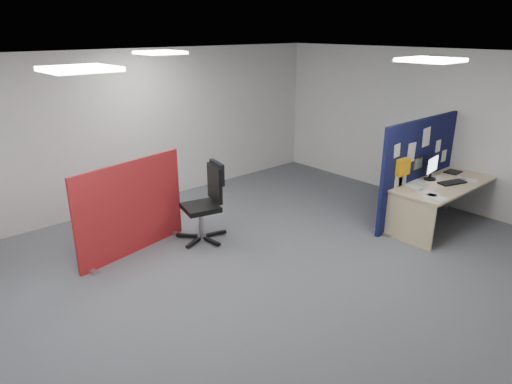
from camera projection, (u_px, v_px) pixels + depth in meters
floor at (244, 288)px, 5.62m from camera, size 9.00×9.00×0.00m
ceiling at (242, 61)px, 4.70m from camera, size 9.00×7.00×0.02m
wall_back at (109, 134)px, 7.62m from camera, size 9.00×0.02×2.70m
wall_right at (440, 129)px, 7.96m from camera, size 0.02×7.00×2.70m
ceiling_lights at (227, 59)px, 5.39m from camera, size 4.10×4.10×0.04m
navy_divider at (418, 171)px, 7.32m from camera, size 2.06×0.30×1.70m
main_desk at (440, 191)px, 7.24m from camera, size 1.97×0.88×0.73m
monitor_main at (432, 166)px, 7.22m from camera, size 0.44×0.18×0.39m
keyboard at (452, 183)px, 7.11m from camera, size 0.48×0.31×0.02m
mouse at (462, 179)px, 7.27m from camera, size 0.11×0.08×0.03m
paper_tray at (453, 172)px, 7.65m from camera, size 0.29×0.23×0.01m
red_divider at (131, 209)px, 6.32m from camera, size 1.75×0.39×1.33m
office_chair at (208, 197)px, 6.74m from camera, size 0.77×0.75×1.16m
desk_papers at (433, 185)px, 7.03m from camera, size 1.37×0.88×0.00m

